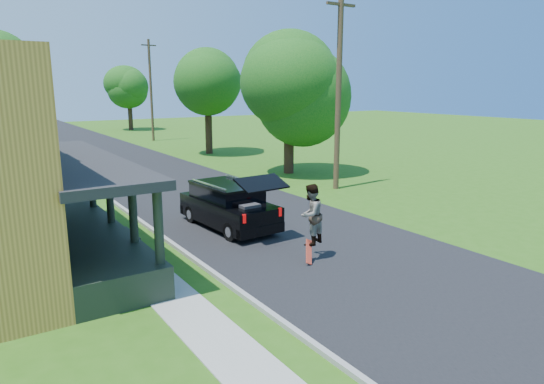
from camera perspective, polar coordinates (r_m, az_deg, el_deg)
ground at (r=14.92m, az=10.86°, el=-8.79°), size 140.00×140.00×0.00m
street at (r=31.95m, az=-14.69°, el=2.35°), size 8.00×120.00×0.02m
curb at (r=30.96m, az=-21.81°, el=1.55°), size 0.15×120.00×0.12m
sidewalk at (r=30.71m, az=-24.64°, el=1.23°), size 1.30×120.00×0.03m
black_suv at (r=18.54m, az=-5.11°, el=-1.59°), size 2.16×5.01×2.29m
skateboarder at (r=14.98m, az=4.56°, el=-2.67°), size 1.14×1.02×1.91m
skateboard at (r=14.96m, az=4.36°, el=-7.10°), size 0.51×0.47×0.69m
tree_left_mid at (r=32.47m, az=-29.11°, el=11.75°), size 5.41×5.14×8.55m
tree_left_far at (r=46.02m, az=-28.96°, el=11.57°), size 7.68×7.41×9.35m
tree_right_near at (r=29.97m, az=1.94°, el=12.83°), size 6.98×6.63×8.62m
tree_right_mid at (r=39.37m, az=-7.68°, el=12.57°), size 6.27×6.35×8.51m
tree_right_far at (r=63.10m, az=-16.59°, el=12.05°), size 7.11×6.88×8.49m
utility_pole_near at (r=25.43m, az=7.84°, el=11.77°), size 1.79×0.29×9.92m
utility_pole_far at (r=49.78m, az=-14.06°, el=11.62°), size 1.52×0.28×9.73m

